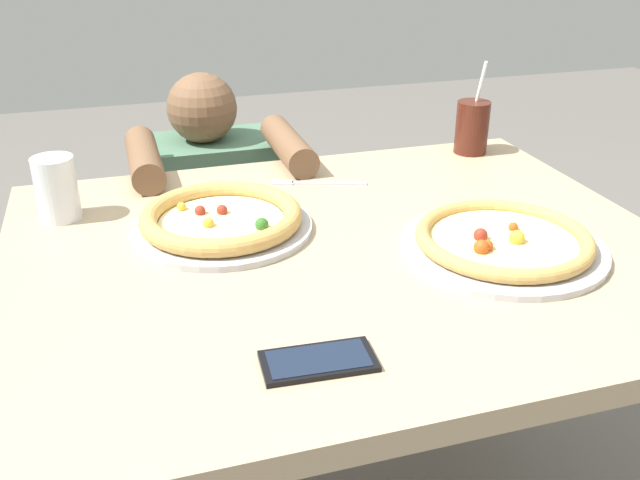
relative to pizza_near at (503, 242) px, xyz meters
name	(u,v)px	position (x,y,z in m)	size (l,w,h in m)	color
dining_table	(342,300)	(-0.26, 0.10, -0.13)	(1.16, 0.94, 0.75)	tan
pizza_near	(503,242)	(0.00, 0.00, 0.00)	(0.35, 0.35, 0.04)	#B7B7BC
pizza_far	(222,220)	(-0.45, 0.22, 0.00)	(0.33, 0.33, 0.05)	#B7B7BC
drink_cup_colored	(472,127)	(0.20, 0.49, 0.05)	(0.08, 0.08, 0.22)	#4C1E14
water_cup_clear	(56,187)	(-0.73, 0.37, 0.05)	(0.08, 0.08, 0.12)	silver
fork	(315,183)	(-0.22, 0.40, -0.02)	(0.20, 0.08, 0.00)	silver
cell_phone	(318,361)	(-0.40, -0.22, -0.01)	(0.15, 0.08, 0.01)	black
diner_seated	(213,253)	(-0.40, 0.79, -0.35)	(0.40, 0.52, 0.91)	#333847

